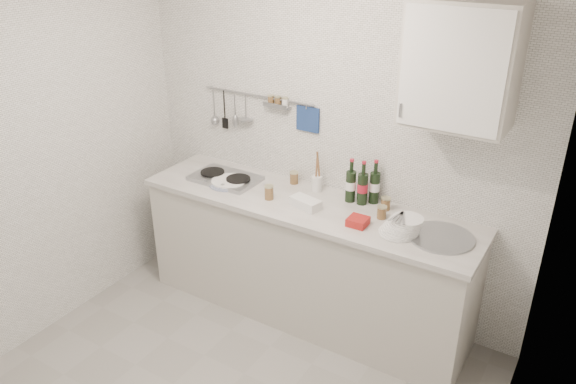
% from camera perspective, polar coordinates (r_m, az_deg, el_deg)
% --- Properties ---
extents(back_wall, '(3.00, 0.02, 2.50)m').
position_cam_1_polar(back_wall, '(3.98, 4.10, 4.89)').
color(back_wall, silver).
rests_on(back_wall, floor).
extents(wall_left, '(0.02, 2.80, 2.50)m').
position_cam_1_polar(wall_left, '(3.99, -25.68, 2.35)').
color(wall_left, silver).
rests_on(wall_left, floor).
extents(wall_right, '(0.02, 2.80, 2.50)m').
position_cam_1_polar(wall_right, '(2.38, 20.86, -12.47)').
color(wall_right, silver).
rests_on(wall_right, floor).
extents(counter, '(2.44, 0.64, 0.96)m').
position_cam_1_polar(counter, '(4.11, 1.87, -7.10)').
color(counter, '#B8B4AA').
rests_on(counter, floor).
extents(wall_rail, '(0.98, 0.09, 0.34)m').
position_cam_1_polar(wall_rail, '(4.19, -3.34, 8.51)').
color(wall_rail, '#93969B').
rests_on(wall_rail, back_wall).
extents(wall_cabinet, '(0.60, 0.38, 0.70)m').
position_cam_1_polar(wall_cabinet, '(3.31, 17.18, 12.22)').
color(wall_cabinet, '#B8B4AA').
rests_on(wall_cabinet, back_wall).
extents(plate_stack_hob, '(0.28, 0.28, 0.03)m').
position_cam_1_polar(plate_stack_hob, '(4.15, -6.09, 1.00)').
color(plate_stack_hob, '#455B9C').
rests_on(plate_stack_hob, counter).
extents(plate_stack_sink, '(0.26, 0.25, 0.12)m').
position_cam_1_polar(plate_stack_sink, '(3.53, 11.54, -3.40)').
color(plate_stack_sink, white).
rests_on(plate_stack_sink, counter).
extents(wine_bottles, '(0.22, 0.14, 0.31)m').
position_cam_1_polar(wine_bottles, '(3.83, 7.61, 1.03)').
color(wine_bottles, black).
rests_on(wine_bottles, counter).
extents(butter_dish, '(0.23, 0.15, 0.06)m').
position_cam_1_polar(butter_dish, '(3.79, 1.78, -1.12)').
color(butter_dish, white).
rests_on(butter_dish, counter).
extents(strawberry_punnet, '(0.12, 0.12, 0.05)m').
position_cam_1_polar(strawberry_punnet, '(3.59, 7.11, -2.99)').
color(strawberry_punnet, red).
rests_on(strawberry_punnet, counter).
extents(utensil_crock, '(0.07, 0.07, 0.31)m').
position_cam_1_polar(utensil_crock, '(4.01, 2.95, 1.08)').
color(utensil_crock, white).
rests_on(utensil_crock, counter).
extents(jar_a, '(0.07, 0.07, 0.09)m').
position_cam_1_polar(jar_a, '(4.13, 0.62, 1.48)').
color(jar_a, brown).
rests_on(jar_a, counter).
extents(jar_b, '(0.07, 0.07, 0.09)m').
position_cam_1_polar(jar_b, '(3.81, 9.90, -1.16)').
color(jar_b, brown).
rests_on(jar_b, counter).
extents(jar_c, '(0.06, 0.06, 0.09)m').
position_cam_1_polar(jar_c, '(3.69, 9.50, -2.03)').
color(jar_c, brown).
rests_on(jar_c, counter).
extents(jar_d, '(0.07, 0.07, 0.10)m').
position_cam_1_polar(jar_d, '(3.89, -1.94, -0.02)').
color(jar_d, brown).
rests_on(jar_d, counter).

